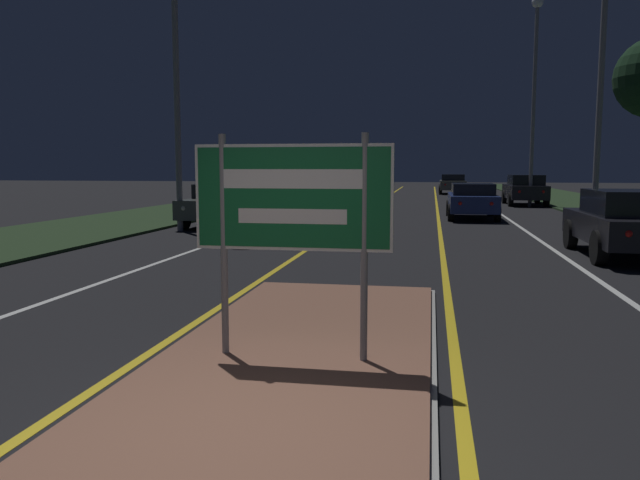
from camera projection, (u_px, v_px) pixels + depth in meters
ground_plane at (236, 448)px, 4.35m from camera, size 160.00×160.00×0.00m
median_island at (293, 362)px, 6.16m from camera, size 2.79×7.76×0.10m
verge_left at (164, 214)px, 25.57m from camera, size 5.00×100.00×0.08m
centre_line_yellow_left at (368, 209)px, 29.07m from camera, size 0.12×70.00×0.01m
centre_line_yellow_right at (437, 210)px, 28.52m from camera, size 0.12×70.00×0.01m
lane_line_white_left at (313, 209)px, 29.53m from camera, size 0.12×70.00×0.01m
lane_line_white_right at (496, 211)px, 28.06m from camera, size 0.12×70.00×0.01m
edge_line_white_left at (252, 208)px, 30.06m from camera, size 0.10×70.00×0.01m
edge_line_white_right at (566, 212)px, 27.54m from camera, size 0.10×70.00×0.01m
highway_sign at (292, 206)px, 5.98m from camera, size 1.93×0.07×2.18m
streetlight_right_near at (605, 9)px, 18.64m from camera, size 0.54×0.54×10.38m
streetlight_right_far at (535, 72)px, 30.21m from camera, size 0.55×0.55×10.10m
car_receding_0 at (628, 222)px, 13.50m from camera, size 1.98×4.29×1.47m
car_receding_1 at (472, 200)px, 23.72m from camera, size 1.85×4.32×1.35m
car_receding_2 at (525, 189)px, 32.28m from camera, size 1.94×4.54×1.57m
car_receding_3 at (453, 183)px, 45.94m from camera, size 1.96×4.39×1.45m
car_approaching_0 at (224, 203)px, 20.98m from camera, size 1.95×4.32×1.40m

